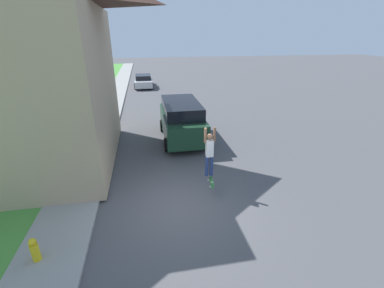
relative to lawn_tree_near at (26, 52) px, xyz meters
name	(u,v)px	position (x,y,z in m)	size (l,w,h in m)	color
ground_plane	(180,206)	(4.89, -3.35, -4.75)	(120.00, 120.00, 0.00)	#49494C
lawn	(4,150)	(-3.11, 2.65, -4.71)	(10.00, 80.00, 0.08)	#478E38
sidewalk	(96,143)	(1.29, 2.65, -4.70)	(1.80, 80.00, 0.10)	gray
lawn_tree_near	(26,52)	(0.00, 0.00, 0.00)	(4.42, 4.42, 6.90)	brown
suv_parked	(182,119)	(5.84, 2.61, -3.63)	(2.16, 4.71, 2.07)	#193823
car_down_street	(143,81)	(3.95, 18.29, -4.11)	(1.95, 4.34, 1.31)	#B7B7BC
skateboarder	(209,152)	(6.06, -2.63, -3.17)	(0.41, 0.21, 1.82)	navy
skateboard	(211,181)	(6.11, -2.84, -4.24)	(0.22, 0.78, 0.26)	#337F3D
fire_hydrant	(35,250)	(1.03, -5.03, -4.32)	(0.20, 0.20, 0.67)	gold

